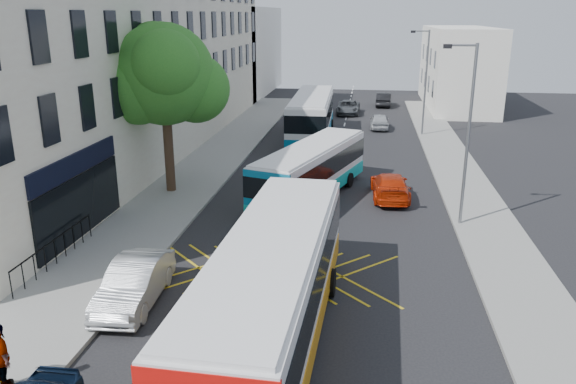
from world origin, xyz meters
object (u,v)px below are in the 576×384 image
(distant_car_grey, at_px, (348,107))
(distant_car_silver, at_px, (379,121))
(bus_mid, at_px, (311,171))
(red_hatchback, at_px, (390,186))
(parked_car_silver, at_px, (134,283))
(distant_car_dark, at_px, (384,99))
(lamp_far, at_px, (425,77))
(lamp_near, at_px, (467,127))
(motorbike, at_px, (247,356))
(pedestrian_far, at_px, (1,357))
(bus_near, at_px, (272,290))
(bus_far, at_px, (312,116))
(street_tree, at_px, (163,75))

(distant_car_grey, bearing_deg, distant_car_silver, -66.44)
(bus_mid, xyz_separation_m, red_hatchback, (4.12, 0.62, -0.83))
(parked_car_silver, distance_m, distant_car_dark, 44.76)
(bus_mid, bearing_deg, lamp_far, 85.01)
(lamp_near, distance_m, motorbike, 15.04)
(parked_car_silver, relative_size, pedestrian_far, 2.38)
(bus_near, xyz_separation_m, distant_car_silver, (3.59, 33.35, -1.14))
(lamp_near, bearing_deg, distant_car_silver, 98.12)
(bus_mid, xyz_separation_m, distant_car_dark, (4.50, 31.80, -0.79))
(bus_near, distance_m, distant_car_silver, 33.56)
(bus_far, bearing_deg, red_hatchback, -69.65)
(street_tree, distance_m, distant_car_grey, 28.50)
(bus_far, bearing_deg, street_tree, -114.36)
(lamp_far, relative_size, distant_car_grey, 1.73)
(lamp_far, height_order, distant_car_silver, lamp_far)
(parked_car_silver, bearing_deg, distant_car_grey, 78.85)
(bus_mid, bearing_deg, motorbike, -72.54)
(lamp_near, bearing_deg, bus_near, -122.31)
(distant_car_silver, bearing_deg, motorbike, 82.84)
(parked_car_silver, bearing_deg, pedestrian_far, -108.44)
(bus_near, xyz_separation_m, bus_mid, (-0.27, 13.86, -0.29))
(lamp_far, bearing_deg, distant_car_dark, 99.86)
(lamp_near, bearing_deg, motorbike, -119.44)
(bus_mid, height_order, distant_car_dark, bus_mid)
(bus_near, bearing_deg, street_tree, 121.86)
(distant_car_dark, bearing_deg, distant_car_silver, 90.20)
(parked_car_silver, distance_m, pedestrian_far, 5.19)
(red_hatchback, bearing_deg, lamp_far, -103.33)
(distant_car_dark, bearing_deg, lamp_far, 103.01)
(street_tree, height_order, parked_car_silver, street_tree)
(bus_near, height_order, distant_car_dark, bus_near)
(lamp_near, distance_m, bus_mid, 8.33)
(street_tree, relative_size, distant_car_silver, 2.33)
(pedestrian_far, bearing_deg, lamp_far, -72.87)
(street_tree, relative_size, pedestrian_far, 4.72)
(motorbike, bearing_deg, bus_near, 83.23)
(parked_car_silver, xyz_separation_m, distant_car_dark, (9.21, 43.81, -0.03))
(lamp_far, distance_m, distant_car_silver, 5.73)
(motorbike, bearing_deg, bus_mid, 93.20)
(bus_far, relative_size, parked_car_silver, 2.76)
(bus_far, height_order, distant_car_grey, bus_far)
(motorbike, distance_m, pedestrian_far, 6.16)
(red_hatchback, xyz_separation_m, distant_car_dark, (0.37, 31.18, 0.03))
(bus_near, distance_m, parked_car_silver, 5.42)
(lamp_near, xyz_separation_m, red_hatchback, (-2.96, 3.71, -3.95))
(distant_car_silver, relative_size, distant_car_dark, 0.89)
(distant_car_grey, bearing_deg, lamp_far, -56.34)
(bus_far, bearing_deg, pedestrian_far, -99.84)
(lamp_near, height_order, motorbike, lamp_near)
(bus_near, relative_size, pedestrian_far, 6.53)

